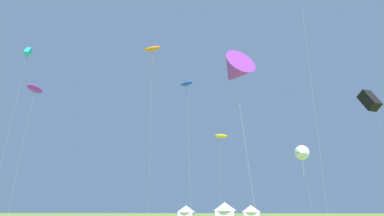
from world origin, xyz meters
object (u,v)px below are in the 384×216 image
at_px(kite_orange_parafoil, 153,49).
at_px(festival_tent_left, 186,211).
at_px(kite_cyan_box, 28,52).
at_px(festival_tent_center, 251,211).
at_px(kite_white_delta, 301,153).
at_px(kite_purple_parafoil, 35,89).
at_px(kite_yellow_parafoil, 221,136).
at_px(kite_blue_parafoil, 187,84).
at_px(festival_tent_right, 225,209).
at_px(kite_black_box, 369,101).
at_px(kite_purple_delta, 235,71).

xyz_separation_m(kite_orange_parafoil, festival_tent_left, (4.84, 14.61, -31.90)).
bearing_deg(festival_tent_left, kite_cyan_box, -117.58).
distance_m(kite_cyan_box, festival_tent_center, 51.18).
xyz_separation_m(kite_white_delta, kite_purple_parafoil, (-43.68, -12.80, 9.45)).
distance_m(kite_yellow_parafoil, festival_tent_left, 22.73).
bearing_deg(kite_white_delta, kite_blue_parafoil, -133.33).
relative_size(kite_purple_parafoil, festival_tent_right, 4.28).
relative_size(kite_orange_parafoil, kite_black_box, 1.99).
xyz_separation_m(kite_purple_delta, kite_orange_parafoil, (-16.42, 35.31, 22.59)).
bearing_deg(festival_tent_right, kite_orange_parafoil, -132.15).
distance_m(kite_blue_parafoil, kite_orange_parafoil, 25.82).
bearing_deg(kite_cyan_box, kite_purple_delta, -28.69).
bearing_deg(kite_black_box, kite_white_delta, 115.80).
xyz_separation_m(kite_purple_delta, kite_purple_parafoil, (-32.60, 23.24, 9.83)).
xyz_separation_m(kite_orange_parafoil, kite_black_box, (34.22, -13.19, -17.83)).
bearing_deg(festival_tent_left, kite_black_box, -43.41).
xyz_separation_m(kite_purple_delta, festival_tent_left, (-11.58, 49.93, -9.31)).
distance_m(kite_purple_delta, kite_purple_parafoil, 41.23).
xyz_separation_m(kite_orange_parafoil, kite_purple_parafoil, (-16.18, -12.07, -12.77)).
distance_m(kite_orange_parafoil, festival_tent_center, 39.76).
relative_size(festival_tent_right, festival_tent_center, 1.23).
relative_size(kite_orange_parafoil, festival_tent_center, 8.39).
height_order(kite_white_delta, festival_tent_center, kite_white_delta).
height_order(kite_white_delta, kite_yellow_parafoil, kite_yellow_parafoil).
relative_size(kite_white_delta, kite_purple_delta, 1.03).
relative_size(kite_cyan_box, festival_tent_center, 5.93).
bearing_deg(kite_blue_parafoil, kite_purple_delta, -70.35).
bearing_deg(festival_tent_center, festival_tent_left, 180.00).
relative_size(kite_purple_delta, kite_purple_parafoil, 0.57).
bearing_deg(kite_black_box, kite_orange_parafoil, 158.93).
bearing_deg(festival_tent_left, kite_white_delta, -31.49).
bearing_deg(festival_tent_left, kite_purple_delta, -76.94).
bearing_deg(festival_tent_center, kite_yellow_parafoil, -106.53).
distance_m(kite_yellow_parafoil, kite_orange_parafoil, 23.95).
relative_size(kite_purple_delta, festival_tent_center, 3.00).
distance_m(kite_white_delta, festival_tent_right, 21.98).
relative_size(kite_yellow_parafoil, festival_tent_right, 2.87).
bearing_deg(festival_tent_center, kite_cyan_box, -132.99).
distance_m(kite_orange_parafoil, festival_tent_left, 35.42).
height_order(kite_purple_parafoil, festival_tent_right, kite_purple_parafoil).
height_order(kite_blue_parafoil, kite_cyan_box, kite_cyan_box).
relative_size(kite_yellow_parafoil, kite_purple_parafoil, 0.67).
distance_m(kite_white_delta, kite_purple_delta, 37.71).
distance_m(kite_orange_parafoil, kite_black_box, 40.78).
bearing_deg(festival_tent_center, festival_tent_right, -180.00).
bearing_deg(kite_purple_delta, kite_yellow_parafoil, 94.61).
distance_m(kite_white_delta, kite_cyan_box, 46.64).
bearing_deg(kite_blue_parafoil, kite_yellow_parafoil, 76.82).
relative_size(kite_orange_parafoil, kite_purple_parafoil, 1.60).
bearing_deg(kite_purple_delta, kite_purple_parafoil, 144.51).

